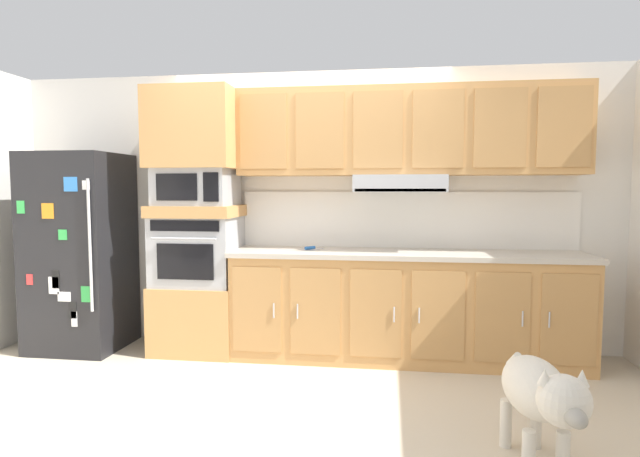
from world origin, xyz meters
The scene contains 14 objects.
ground_plane centered at (0.00, 0.00, 0.00)m, with size 9.60×9.60×0.00m, color beige.
back_kitchen_wall centered at (0.00, 1.11, 1.25)m, with size 6.20×0.12×2.50m, color silver.
refrigerator centered at (-2.04, 0.68, 0.88)m, with size 0.76×0.73×1.76m.
oven_base_cabinet centered at (-0.95, 0.75, 0.30)m, with size 0.74×0.62×0.60m, color tan.
built_in_oven centered at (-0.95, 0.75, 0.90)m, with size 0.70×0.62×0.60m.
appliance_mid_shelf centered at (-0.95, 0.75, 1.25)m, with size 0.74×0.62×0.10m, color tan.
microwave centered at (-0.95, 0.75, 1.46)m, with size 0.64×0.54×0.32m.
appliance_upper_cabinet centered at (-0.95, 0.75, 1.96)m, with size 0.74×0.62×0.68m, color tan.
lower_cabinet_run centered at (0.87, 0.75, 0.44)m, with size 2.91×0.63×0.88m.
countertop_slab centered at (0.87, 0.75, 0.90)m, with size 2.95×0.64×0.04m, color #BCB2A3.
backsplash_panel centered at (0.87, 1.04, 1.17)m, with size 2.95×0.02×0.50m, color white.
upper_cabinet_with_hood centered at (0.87, 0.87, 1.90)m, with size 2.91×0.48×0.88m.
screwdriver centered at (0.06, 0.77, 0.93)m, with size 0.17×0.17×0.03m.
dog centered at (1.49, -0.92, 0.42)m, with size 0.33×0.96×0.64m.
Camera 1 is at (0.72, -3.52, 1.44)m, focal length 28.34 mm.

